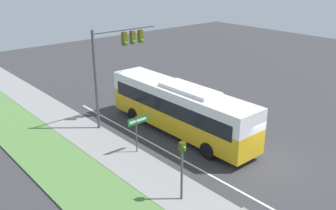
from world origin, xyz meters
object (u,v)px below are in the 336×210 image
(street_sign, at_px, (137,127))
(signal_gantry, at_px, (116,55))
(pedestrian_signal, at_px, (182,162))
(bus, at_px, (180,106))

(street_sign, bearing_deg, signal_gantry, 69.79)
(pedestrian_signal, bearing_deg, street_sign, 76.11)
(pedestrian_signal, height_order, street_sign, pedestrian_signal)
(signal_gantry, xyz_separation_m, pedestrian_signal, (-3.03, -9.99, -2.86))
(bus, xyz_separation_m, street_sign, (-3.89, -0.50, -0.18))
(street_sign, bearing_deg, bus, 7.29)
(street_sign, bearing_deg, pedestrian_signal, -103.89)
(signal_gantry, bearing_deg, street_sign, -110.21)
(bus, distance_m, signal_gantry, 5.60)
(signal_gantry, bearing_deg, bus, -62.07)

